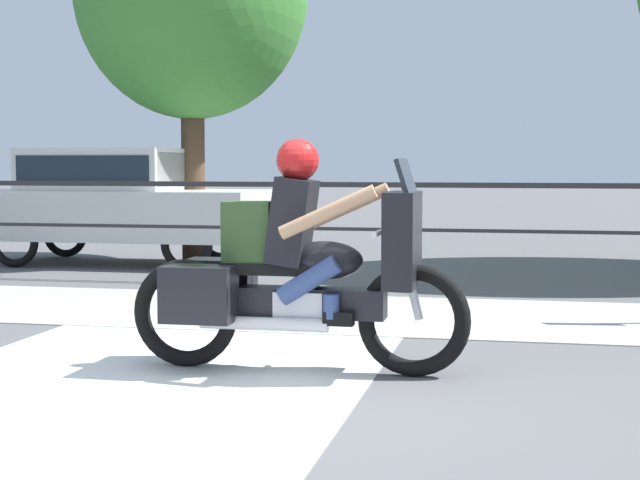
# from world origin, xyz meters

# --- Properties ---
(ground_plane) EXTENTS (120.00, 120.00, 0.00)m
(ground_plane) POSITION_xyz_m (0.00, 0.00, 0.00)
(ground_plane) COLOR #565659
(sidewalk_band) EXTENTS (44.00, 2.40, 0.01)m
(sidewalk_band) POSITION_xyz_m (0.00, 3.40, 0.01)
(sidewalk_band) COLOR #A8A59E
(sidewalk_band) RESTS_ON ground
(crosswalk_band) EXTENTS (2.98, 6.00, 0.01)m
(crosswalk_band) POSITION_xyz_m (-1.10, -0.20, 0.00)
(crosswalk_band) COLOR silver
(crosswalk_band) RESTS_ON ground
(fence_railing) EXTENTS (36.00, 0.05, 1.20)m
(fence_railing) POSITION_xyz_m (0.00, 5.47, 0.95)
(fence_railing) COLOR #232326
(fence_railing) RESTS_ON ground
(motorcycle) EXTENTS (2.36, 0.76, 1.59)m
(motorcycle) POSITION_xyz_m (-0.17, 0.79, 0.70)
(motorcycle) COLOR black
(motorcycle) RESTS_ON ground
(parked_car) EXTENTS (4.00, 1.65, 1.63)m
(parked_car) POSITION_xyz_m (-4.31, 7.29, 0.93)
(parked_car) COLOR silver
(parked_car) RESTS_ON ground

